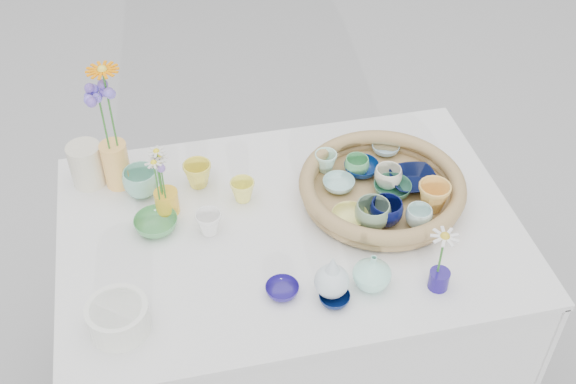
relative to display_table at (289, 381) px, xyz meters
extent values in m
plane|color=#A1A1A1|center=(0.00, 0.00, 0.00)|extent=(80.00, 80.00, 0.00)
imported|color=navy|center=(0.25, 0.15, 0.80)|extent=(0.14, 0.14, 0.03)
imported|color=black|center=(0.38, 0.07, 0.80)|extent=(0.14, 0.14, 0.03)
imported|color=#F3B755|center=(0.40, -0.04, 0.83)|extent=(0.11, 0.11, 0.08)
imported|color=#347356|center=(0.31, 0.04, 0.80)|extent=(0.13, 0.13, 0.03)
imported|color=gray|center=(0.21, -0.07, 0.82)|extent=(0.10, 0.10, 0.08)
imported|color=#9DCBC4|center=(0.17, 0.10, 0.80)|extent=(0.09, 0.09, 0.03)
imported|color=#B6EDD6|center=(0.15, 0.19, 0.81)|extent=(0.08, 0.08, 0.06)
imported|color=white|center=(0.31, 0.08, 0.81)|extent=(0.09, 0.09, 0.06)
imported|color=#A8D6F1|center=(0.35, 0.23, 0.80)|extent=(0.10, 0.10, 0.03)
imported|color=#070D3E|center=(0.25, -0.06, 0.82)|extent=(0.12, 0.12, 0.07)
imported|color=#F3E97B|center=(0.16, -0.04, 0.80)|extent=(0.12, 0.12, 0.03)
imported|color=silver|center=(0.34, -0.09, 0.81)|extent=(0.10, 0.10, 0.06)
imported|color=#51A468|center=(0.23, 0.15, 0.81)|extent=(0.09, 0.09, 0.06)
imported|color=yellow|center=(-0.22, 0.22, 0.80)|extent=(0.10, 0.10, 0.08)
imported|color=#F5EE62|center=(-0.11, 0.13, 0.80)|extent=(0.08, 0.08, 0.07)
imported|color=#4B9956|center=(-0.36, 0.06, 0.78)|extent=(0.14, 0.14, 0.04)
imported|color=white|center=(-0.22, 0.02, 0.80)|extent=(0.08, 0.08, 0.07)
imported|color=navy|center=(-0.07, -0.23, 0.78)|extent=(0.11, 0.11, 0.03)
imported|color=#7FC2A9|center=(-0.39, 0.22, 0.81)|extent=(0.13, 0.13, 0.08)
imported|color=#061543|center=(0.05, -0.29, 0.78)|extent=(0.10, 0.10, 0.02)
imported|color=#A5EED8|center=(0.15, -0.26, 0.82)|extent=(0.12, 0.12, 0.10)
cylinder|color=navy|center=(0.32, -0.30, 0.79)|extent=(0.06, 0.06, 0.05)
cylinder|color=#FFB95A|center=(-0.45, 0.28, 0.84)|extent=(0.08, 0.08, 0.14)
cylinder|color=yellow|center=(-0.32, 0.13, 0.80)|extent=(0.07, 0.07, 0.07)
camera|label=1|loc=(-0.31, -1.38, 2.17)|focal=45.00mm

